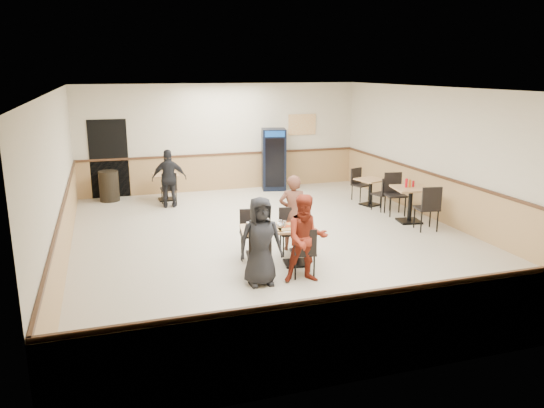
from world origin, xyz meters
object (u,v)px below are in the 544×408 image
object	(u,v)px
diner_man_opposite	(293,213)
side_table_near	(410,199)
trash_bin	(109,186)
main_table	(278,240)
back_table	(166,183)
side_table_far	(371,188)
pepsi_cooler	(274,159)
lone_diner	(169,179)
diner_woman_left	(261,241)
diner_woman_right	(306,239)

from	to	relation	value
diner_man_opposite	side_table_near	world-z (taller)	diner_man_opposite
side_table_near	trash_bin	xyz separation A→B (m)	(-6.44, 4.15, -0.13)
main_table	back_table	world-z (taller)	same
main_table	side_table_far	bearing A→B (deg)	51.87
main_table	diner_man_opposite	world-z (taller)	diner_man_opposite
side_table_far	pepsi_cooler	world-z (taller)	pepsi_cooler
diner_man_opposite	pepsi_cooler	size ratio (longest dim) A/B	0.84
lone_diner	back_table	size ratio (longest dim) A/B	2.10
lone_diner	side_table_far	bearing A→B (deg)	170.35
lone_diner	side_table_near	xyz separation A→B (m)	(5.00, -3.01, -0.20)
lone_diner	side_table_far	size ratio (longest dim) A/B	1.82
pepsi_cooler	trash_bin	distance (m)	4.59
diner_man_opposite	back_table	xyz separation A→B (m)	(-1.83, 4.79, -0.27)
main_table	side_table_near	size ratio (longest dim) A/B	1.61
diner_woman_left	diner_woman_right	world-z (taller)	diner_woman_right
side_table_near	side_table_far	bearing A→B (deg)	93.92
diner_man_opposite	diner_woman_right	bearing A→B (deg)	95.33
lone_diner	pepsi_cooler	size ratio (longest dim) A/B	0.84
main_table	pepsi_cooler	world-z (taller)	pepsi_cooler
main_table	trash_bin	size ratio (longest dim) A/B	1.72
main_table	side_table_near	world-z (taller)	side_table_near
side_table_far	pepsi_cooler	distance (m)	3.12
side_table_near	diner_woman_right	bearing A→B (deg)	-144.18
diner_man_opposite	back_table	size ratio (longest dim) A/B	2.10
lone_diner	pepsi_cooler	world-z (taller)	pepsi_cooler
main_table	pepsi_cooler	xyz separation A→B (m)	(1.82, 5.89, 0.41)
side_table_far	lone_diner	bearing A→B (deg)	164.53
diner_man_opposite	side_table_far	distance (m)	4.05
side_table_near	pepsi_cooler	bearing A→B (deg)	114.17
main_table	lone_diner	size ratio (longest dim) A/B	0.95
diner_man_opposite	lone_diner	distance (m)	4.40
diner_man_opposite	side_table_far	size ratio (longest dim) A/B	1.82
main_table	diner_woman_left	size ratio (longest dim) A/B	0.96
diner_woman_left	pepsi_cooler	world-z (taller)	pepsi_cooler
diner_man_opposite	pepsi_cooler	bearing A→B (deg)	-86.51
back_table	pepsi_cooler	xyz separation A→B (m)	(3.12, 0.39, 0.41)
lone_diner	back_table	bearing A→B (deg)	-84.17
side_table_near	pepsi_cooler	xyz separation A→B (m)	(-1.88, 4.19, 0.34)
main_table	lone_diner	bearing A→B (deg)	114.17
diner_woman_left	back_table	size ratio (longest dim) A/B	2.08
diner_man_opposite	side_table_near	distance (m)	3.33
lone_diner	trash_bin	bearing A→B (deg)	-32.46
main_table	diner_man_opposite	xyz separation A→B (m)	(0.53, 0.72, 0.27)
diner_woman_right	back_table	xyz separation A→B (m)	(-1.50, 6.33, -0.26)
lone_diner	side_table_near	distance (m)	5.84
main_table	lone_diner	xyz separation A→B (m)	(-1.30, 4.71, 0.27)
back_table	side_table_far	bearing A→B (deg)	-23.65
main_table	pepsi_cooler	size ratio (longest dim) A/B	0.79
side_table_near	back_table	xyz separation A→B (m)	(-5.00, 3.80, -0.07)
diner_woman_right	back_table	size ratio (longest dim) A/B	2.09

